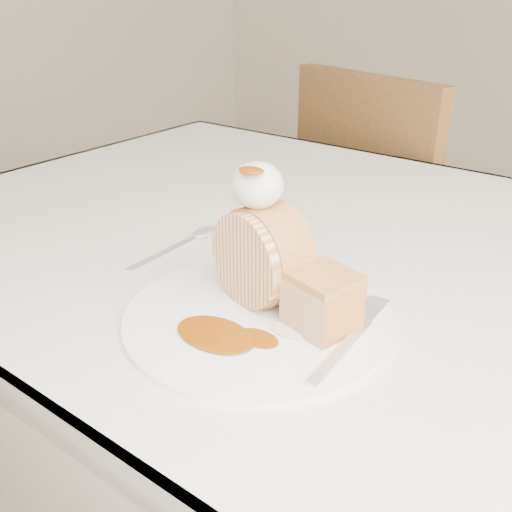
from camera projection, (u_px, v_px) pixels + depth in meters
The scene contains 10 objects.
table at pixel (351, 304), 0.82m from camera, with size 1.40×0.90×0.75m.
chair_far at pixel (385, 225), 1.47m from camera, with size 0.52×0.52×0.89m.
plate at pixel (258, 316), 0.61m from camera, with size 0.29×0.29×0.01m, color white.
roulade_slice at pixel (262, 255), 0.62m from camera, with size 0.11×0.11×0.06m, color beige.
cake_chunk at pixel (322, 304), 0.58m from camera, with size 0.06×0.06×0.05m, color #C5884A.
whipped_cream at pixel (257, 185), 0.59m from camera, with size 0.06×0.06×0.05m, color white.
caramel_drizzle at pixel (251, 164), 0.56m from camera, with size 0.03×0.02×0.01m, color #753504.
caramel_pool at pixel (215, 334), 0.57m from camera, with size 0.09×0.06×0.00m, color #753504, non-canonical shape.
fork at pixel (341, 351), 0.54m from camera, with size 0.02×0.17×0.00m, color silver.
spoon at pixel (164, 253), 0.76m from camera, with size 0.02×0.16×0.00m, color silver.
Camera 1 is at (0.32, -0.44, 1.08)m, focal length 40.00 mm.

